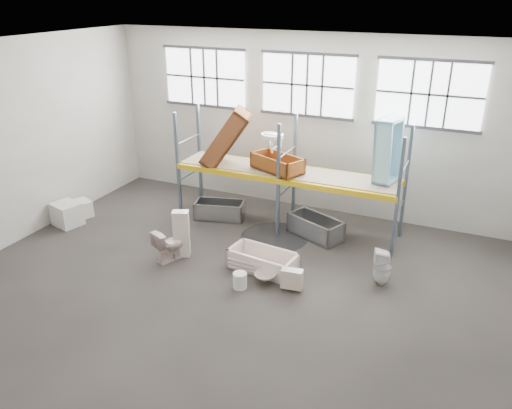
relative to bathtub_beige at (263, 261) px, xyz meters
The scene contains 33 objects.
floor 1.14m from the bathtub_beige, 110.03° to the right, with size 12.00×10.00×0.10m, color #443F3A.
ceiling 4.94m from the bathtub_beige, 110.03° to the right, with size 12.00×10.00×0.10m, color silver.
wall_back 4.62m from the bathtub_beige, 95.41° to the left, with size 12.00×0.10×5.00m, color #A7A49B.
wall_front 6.51m from the bathtub_beige, 93.57° to the right, with size 12.00×0.10×5.00m, color #A09E95.
wall_left 6.90m from the bathtub_beige, behind, with size 0.10×10.00×5.00m, color #9E9B92.
window_left 6.27m from the bathtub_beige, 132.56° to the left, with size 2.60×0.04×1.60m, color white.
window_mid 5.17m from the bathtub_beige, 95.57° to the left, with size 2.60×0.04×1.60m, color white.
window_right 5.87m from the bathtub_beige, 54.12° to the left, with size 2.60×0.04×1.60m, color white.
rack_upright_la 4.06m from the bathtub_beige, 151.20° to the left, with size 0.08×0.08×3.00m, color slate.
rack_upright_lb 4.73m from the bathtub_beige, 137.86° to the left, with size 0.08×0.08×3.00m, color slate.
rack_upright_ma 2.28m from the bathtub_beige, 101.56° to the left, with size 0.08×0.08×3.00m, color slate.
rack_upright_mb 3.33m from the bathtub_beige, 97.08° to the left, with size 0.08×0.08×3.00m, color slate.
rack_upright_ra 3.45m from the bathtub_beige, 35.34° to the left, with size 0.08×0.08×3.00m, color slate.
rack_upright_rb 4.22m from the bathtub_beige, 49.41° to the left, with size 0.08×0.08×3.00m, color slate.
rack_beam_front 2.28m from the bathtub_beige, 101.56° to the left, with size 6.00×0.10×0.14m, color yellow.
rack_beam_back 3.33m from the bathtub_beige, 97.08° to the left, with size 6.00×0.10×0.14m, color yellow.
shelf_deck 2.83m from the bathtub_beige, 98.79° to the left, with size 5.90×1.10×0.03m, color gray.
wet_patch 1.72m from the bathtub_beige, 102.91° to the left, with size 1.80×1.80×0.00m, color black.
bathtub_beige is the anchor object (origin of this frame).
cistern_spare 1.07m from the bathtub_beige, 30.79° to the right, with size 0.46×0.22×0.44m, color beige.
sink_in_tub 0.60m from the bathtub_beige, 62.07° to the right, with size 0.49×0.49×0.17m, color beige.
toilet_beige 2.29m from the bathtub_beige, 168.13° to the right, with size 0.45×0.78×0.80m, color beige.
cistern_tall 2.10m from the bathtub_beige, behind, with size 0.38×0.25×1.18m, color beige.
toilet_white 2.69m from the bathtub_beige, 10.34° to the left, with size 0.38×0.39×0.84m, color white.
steel_tub_left 3.09m from the bathtub_beige, 136.68° to the left, with size 1.37×0.64×0.50m, color #9D9EA4, non-canonical shape.
steel_tub_right 2.21m from the bathtub_beige, 74.58° to the left, with size 1.46×0.68×0.53m, color #B2B4B9, non-canonical shape.
rust_tub_flat 2.87m from the bathtub_beige, 104.45° to the left, with size 1.43×0.67×0.40m, color brown, non-canonical shape.
rust_tub_tilted 3.78m from the bathtub_beige, 131.96° to the left, with size 1.75×0.82×0.49m, color brown, non-canonical shape.
sink_on_shelf 3.09m from the bathtub_beige, 108.03° to the left, with size 0.59×0.46×0.52m, color white.
blue_tub_upright 4.06m from the bathtub_beige, 51.25° to the left, with size 1.58×0.74×0.44m, color #94D0E2, non-canonical shape.
bucket 0.94m from the bathtub_beige, 99.01° to the right, with size 0.31×0.31×0.36m, color silver.
carton_near 5.90m from the bathtub_beige, behind, with size 0.73×0.62×0.62m, color silver.
carton_far 5.97m from the bathtub_beige, behind, with size 0.56×0.56×0.47m, color silver.
Camera 1 is at (4.41, -8.39, 6.06)m, focal length 35.55 mm.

